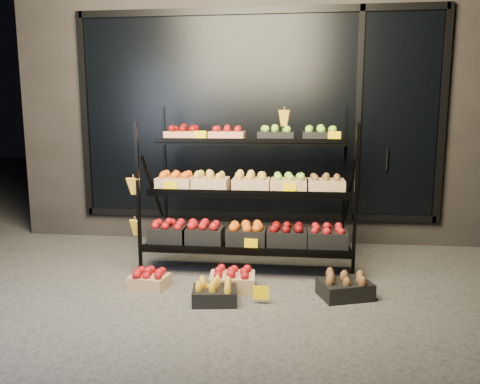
# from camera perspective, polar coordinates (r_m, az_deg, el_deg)

# --- Properties ---
(ground) EXTENTS (24.00, 24.00, 0.00)m
(ground) POSITION_cam_1_polar(r_m,az_deg,el_deg) (4.42, 0.24, -11.39)
(ground) COLOR #514F4C
(ground) RESTS_ON ground
(building) EXTENTS (6.00, 2.08, 3.50)m
(building) POSITION_cam_1_polar(r_m,az_deg,el_deg) (6.71, 2.70, 10.94)
(building) COLOR #2D2826
(building) RESTS_ON ground
(display_rack) EXTENTS (2.18, 1.02, 1.73)m
(display_rack) POSITION_cam_1_polar(r_m,az_deg,el_deg) (4.79, 0.90, 0.02)
(display_rack) COLOR black
(display_rack) RESTS_ON ground
(tag_floor_a) EXTENTS (0.13, 0.01, 0.12)m
(tag_floor_a) POSITION_cam_1_polar(r_m,az_deg,el_deg) (4.06, -3.60, -12.44)
(tag_floor_a) COLOR #F1BE00
(tag_floor_a) RESTS_ON ground
(tag_floor_b) EXTENTS (0.13, 0.01, 0.12)m
(tag_floor_b) POSITION_cam_1_polar(r_m,az_deg,el_deg) (4.01, 2.58, -12.71)
(tag_floor_b) COLOR #F1BE00
(tag_floor_b) RESTS_ON ground
(floor_crate_left) EXTENTS (0.38, 0.31, 0.18)m
(floor_crate_left) POSITION_cam_1_polar(r_m,az_deg,el_deg) (4.44, -11.01, -10.32)
(floor_crate_left) COLOR tan
(floor_crate_left) RESTS_ON ground
(floor_crate_midleft) EXTENTS (0.41, 0.32, 0.19)m
(floor_crate_midleft) POSITION_cam_1_polar(r_m,az_deg,el_deg) (4.03, -3.09, -12.16)
(floor_crate_midleft) COLOR black
(floor_crate_midleft) RESTS_ON ground
(floor_crate_midright) EXTENTS (0.43, 0.33, 0.20)m
(floor_crate_midright) POSITION_cam_1_polar(r_m,az_deg,el_deg) (4.31, -0.95, -10.58)
(floor_crate_midright) COLOR tan
(floor_crate_midright) RESTS_ON ground
(floor_crate_right) EXTENTS (0.50, 0.44, 0.21)m
(floor_crate_right) POSITION_cam_1_polar(r_m,az_deg,el_deg) (4.24, 12.69, -11.16)
(floor_crate_right) COLOR black
(floor_crate_right) RESTS_ON ground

